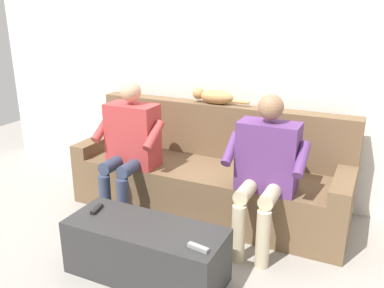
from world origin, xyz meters
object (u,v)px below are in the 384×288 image
(person_left_seated, at_px, (265,165))
(remote_black, at_px, (97,209))
(couch, at_px, (210,176))
(remote_gray, at_px, (198,248))
(coffee_table, at_px, (146,251))
(person_right_seated, at_px, (130,142))
(cat_on_backrest, at_px, (214,96))

(person_left_seated, xyz_separation_m, remote_black, (1.01, 0.70, -0.26))
(couch, height_order, remote_gray, couch)
(remote_black, xyz_separation_m, remote_gray, (-0.85, 0.13, -0.00))
(coffee_table, xyz_separation_m, person_left_seated, (-0.59, -0.73, 0.47))
(couch, relative_size, person_left_seated, 2.06)
(coffee_table, bearing_deg, couch, -90.00)
(person_right_seated, bearing_deg, remote_black, 104.12)
(remote_black, bearing_deg, cat_on_backrest, -24.81)
(person_left_seated, height_order, person_right_seated, person_right_seated)
(couch, bearing_deg, cat_on_backrest, -72.65)
(couch, bearing_deg, person_left_seated, 147.77)
(remote_gray, bearing_deg, couch, -60.85)
(cat_on_backrest, bearing_deg, remote_gray, 109.42)
(cat_on_backrest, height_order, remote_gray, cat_on_backrest)
(couch, distance_m, person_right_seated, 0.78)
(couch, xyz_separation_m, remote_black, (0.42, 1.07, 0.09))
(coffee_table, xyz_separation_m, person_right_seated, (0.59, -0.74, 0.47))
(person_left_seated, height_order, remote_gray, person_left_seated)
(person_right_seated, xyz_separation_m, remote_black, (-0.18, 0.71, -0.26))
(person_left_seated, bearing_deg, cat_on_backrest, -42.43)
(person_right_seated, height_order, cat_on_backrest, person_right_seated)
(person_left_seated, height_order, cat_on_backrest, person_left_seated)
(couch, height_order, person_left_seated, person_left_seated)
(coffee_table, relative_size, person_left_seated, 0.92)
(coffee_table, xyz_separation_m, remote_gray, (-0.44, 0.10, 0.21))
(cat_on_backrest, bearing_deg, person_left_seated, 137.57)
(couch, height_order, coffee_table, couch)
(remote_gray, bearing_deg, person_left_seated, -91.48)
(coffee_table, height_order, person_left_seated, person_left_seated)
(remote_black, bearing_deg, coffee_table, -104.54)
(cat_on_backrest, relative_size, remote_black, 4.09)
(coffee_table, bearing_deg, cat_on_backrest, -86.85)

